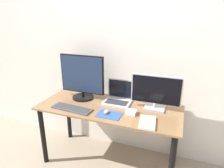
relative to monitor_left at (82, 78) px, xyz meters
The scene contains 10 objects.
wall_back 0.55m from the monitor_left, 36.84° to the left, with size 7.00×0.05×2.50m.
desk 0.54m from the monitor_left, 16.37° to the right, with size 1.52×0.65×0.72m.
monitor_left is the anchor object (origin of this frame).
monitor_right 0.84m from the monitor_left, ahead, with size 0.51×0.15×0.37m.
laptop 0.47m from the monitor_left, ahead, with size 0.30×0.24×0.25m.
keyboard 0.39m from the monitor_left, 84.52° to the right, with size 0.45×0.17×0.02m.
mousepad 0.58m from the monitor_left, 33.09° to the right, with size 0.24×0.16×0.00m.
mouse 0.54m from the monitor_left, 34.03° to the right, with size 0.04×0.07×0.03m.
book 0.92m from the monitor_left, 20.97° to the right, with size 0.17×0.25×0.02m.
power_brick 0.71m from the monitor_left, 16.61° to the right, with size 0.10×0.09×0.04m.
Camera 1 is at (0.70, -1.49, 1.67)m, focal length 32.00 mm.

